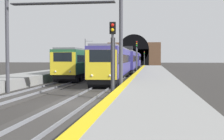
# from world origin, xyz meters

# --- Properties ---
(ground_plane) EXTENTS (320.00, 320.00, 0.00)m
(ground_plane) POSITION_xyz_m (0.00, 0.00, 0.00)
(ground_plane) COLOR #302D2B
(platform_right) EXTENTS (112.00, 4.25, 0.92)m
(platform_right) POSITION_xyz_m (0.00, -4.38, 0.46)
(platform_right) COLOR gray
(platform_right) RESTS_ON ground_plane
(platform_right_edge_strip) EXTENTS (112.00, 0.50, 0.01)m
(platform_right_edge_strip) POSITION_xyz_m (0.00, -2.50, 0.92)
(platform_right_edge_strip) COLOR yellow
(platform_right_edge_strip) RESTS_ON platform_right
(track_main_line) EXTENTS (160.00, 3.04, 0.21)m
(track_main_line) POSITION_xyz_m (0.00, 0.00, 0.04)
(track_main_line) COLOR #383533
(track_main_line) RESTS_ON ground_plane
(train_main_approaching) EXTENTS (60.26, 3.08, 4.80)m
(train_main_approaching) POSITION_xyz_m (37.85, -0.00, 2.22)
(train_main_approaching) COLOR navy
(train_main_approaching) RESTS_ON ground_plane
(train_adjacent_platform) EXTENTS (60.95, 2.92, 4.68)m
(train_adjacent_platform) POSITION_xyz_m (43.54, 4.75, 2.17)
(train_adjacent_platform) COLOR #235638
(train_adjacent_platform) RESTS_ON ground_plane
(railway_signal_near) EXTENTS (0.39, 0.38, 4.94)m
(railway_signal_near) POSITION_xyz_m (2.04, -1.87, 2.91)
(railway_signal_near) COLOR #38383D
(railway_signal_near) RESTS_ON ground_plane
(railway_signal_mid) EXTENTS (0.39, 0.38, 5.46)m
(railway_signal_mid) POSITION_xyz_m (31.72, -1.87, 3.29)
(railway_signal_mid) COLOR #4C4C54
(railway_signal_mid) RESTS_ON ground_plane
(railway_signal_far) EXTENTS (0.39, 0.38, 4.90)m
(railway_signal_far) POSITION_xyz_m (79.42, -1.87, 2.98)
(railway_signal_far) COLOR #38383D
(railway_signal_far) RESTS_ON ground_plane
(overhead_signal_gantry) EXTENTS (0.70, 9.13, 7.61)m
(overhead_signal_gantry) POSITION_xyz_m (5.41, 2.38, 5.75)
(overhead_signal_gantry) COLOR #3F3F47
(overhead_signal_gantry) RESTS_ON ground_plane
(tunnel_portal) EXTENTS (2.85, 19.75, 11.44)m
(tunnel_portal) POSITION_xyz_m (96.84, 2.38, 4.25)
(tunnel_portal) COLOR brown
(tunnel_portal) RESTS_ON ground_plane
(catenary_mast_near) EXTENTS (0.22, 1.96, 7.32)m
(catenary_mast_near) POSITION_xyz_m (54.94, 11.62, 3.76)
(catenary_mast_near) COLOR #595B60
(catenary_mast_near) RESTS_ON ground_plane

